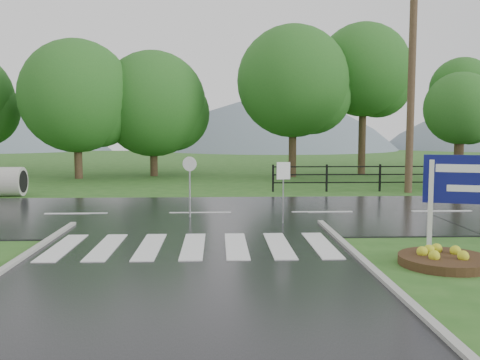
{
  "coord_description": "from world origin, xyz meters",
  "views": [
    {
      "loc": [
        0.57,
        -7.23,
        2.79
      ],
      "look_at": [
        1.13,
        6.0,
        1.5
      ],
      "focal_mm": 40.0,
      "sensor_mm": 36.0,
      "label": 1
    }
  ],
  "objects": [
    {
      "name": "ground",
      "position": [
        0.0,
        0.0,
        0.0
      ],
      "size": [
        120.0,
        120.0,
        0.0
      ],
      "primitive_type": "plane",
      "color": "#2B5B1E",
      "rests_on": "ground"
    },
    {
      "name": "main_road",
      "position": [
        0.0,
        10.0,
        0.0
      ],
      "size": [
        90.0,
        8.0,
        0.04
      ],
      "primitive_type": "cube",
      "color": "black",
      "rests_on": "ground"
    },
    {
      "name": "crosswalk",
      "position": [
        0.0,
        5.0,
        0.06
      ],
      "size": [
        6.5,
        2.8,
        0.02
      ],
      "color": "silver",
      "rests_on": "ground"
    },
    {
      "name": "fence_west",
      "position": [
        7.75,
        16.0,
        0.72
      ],
      "size": [
        9.58,
        0.08,
        1.2
      ],
      "color": "black",
      "rests_on": "ground"
    },
    {
      "name": "hills",
      "position": [
        3.49,
        65.0,
        -15.54
      ],
      "size": [
        102.0,
        48.0,
        48.0
      ],
      "color": "slate",
      "rests_on": "ground"
    },
    {
      "name": "treeline",
      "position": [
        1.0,
        24.0,
        0.0
      ],
      "size": [
        83.2,
        5.2,
        10.0
      ],
      "color": "#1F591B",
      "rests_on": "ground"
    },
    {
      "name": "estate_billboard",
      "position": [
        6.61,
        4.77,
        1.49
      ],
      "size": [
        2.4,
        0.82,
        2.17
      ],
      "color": "silver",
      "rests_on": "ground"
    },
    {
      "name": "flower_bed",
      "position": [
        5.2,
        3.26,
        0.14
      ],
      "size": [
        1.86,
        1.86,
        0.37
      ],
      "color": "#332111",
      "rests_on": "ground"
    },
    {
      "name": "reg_sign_small",
      "position": [
        2.46,
        7.95,
        1.32
      ],
      "size": [
        0.4,
        0.11,
        1.82
      ],
      "color": "#939399",
      "rests_on": "ground"
    },
    {
      "name": "reg_sign_round",
      "position": [
        -0.29,
        9.14,
        1.25
      ],
      "size": [
        0.43,
        0.16,
        1.92
      ],
      "color": "#939399",
      "rests_on": "ground"
    },
    {
      "name": "utility_pole_east",
      "position": [
        8.85,
        15.5,
        4.85
      ],
      "size": [
        1.66,
        0.57,
        9.54
      ],
      "color": "#473523",
      "rests_on": "ground"
    },
    {
      "name": "entrance_tree_left",
      "position": [
        11.95,
        17.5,
        3.68
      ],
      "size": [
        3.37,
        3.37,
        5.4
      ],
      "color": "#3D2B1C",
      "rests_on": "ground"
    }
  ]
}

